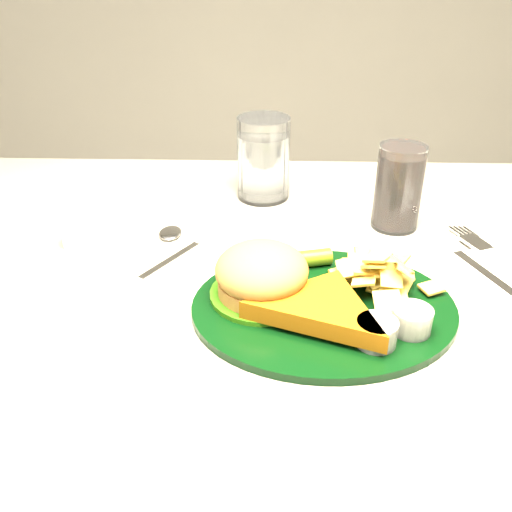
{
  "coord_description": "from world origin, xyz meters",
  "views": [
    {
      "loc": [
        0.02,
        -0.62,
        1.13
      ],
      "look_at": [
        0.01,
        -0.05,
        0.8
      ],
      "focal_mm": 40.0,
      "sensor_mm": 36.0,
      "label": 1
    }
  ],
  "objects_px": {
    "water_glass": "(263,159)",
    "cola_glass": "(398,187)",
    "table": "(254,469)",
    "fork_napkin": "(492,276)",
    "dinner_plate": "(325,286)"
  },
  "relations": [
    {
      "from": "table",
      "to": "dinner_plate",
      "type": "relative_size",
      "value": 3.98
    },
    {
      "from": "dinner_plate",
      "to": "water_glass",
      "type": "bearing_deg",
      "value": 99.13
    },
    {
      "from": "water_glass",
      "to": "fork_napkin",
      "type": "xyz_separation_m",
      "value": [
        0.29,
        -0.25,
        -0.06
      ]
    },
    {
      "from": "water_glass",
      "to": "fork_napkin",
      "type": "height_order",
      "value": "water_glass"
    },
    {
      "from": "table",
      "to": "cola_glass",
      "type": "height_order",
      "value": "cola_glass"
    },
    {
      "from": "cola_glass",
      "to": "table",
      "type": "bearing_deg",
      "value": -146.73
    },
    {
      "from": "water_glass",
      "to": "fork_napkin",
      "type": "relative_size",
      "value": 0.67
    },
    {
      "from": "table",
      "to": "water_glass",
      "type": "relative_size",
      "value": 9.15
    },
    {
      "from": "table",
      "to": "cola_glass",
      "type": "bearing_deg",
      "value": 33.27
    },
    {
      "from": "table",
      "to": "dinner_plate",
      "type": "bearing_deg",
      "value": -45.96
    },
    {
      "from": "water_glass",
      "to": "cola_glass",
      "type": "relative_size",
      "value": 1.07
    },
    {
      "from": "dinner_plate",
      "to": "cola_glass",
      "type": "height_order",
      "value": "cola_glass"
    },
    {
      "from": "water_glass",
      "to": "cola_glass",
      "type": "height_order",
      "value": "water_glass"
    },
    {
      "from": "water_glass",
      "to": "table",
      "type": "bearing_deg",
      "value": -92.0
    },
    {
      "from": "water_glass",
      "to": "cola_glass",
      "type": "distance_m",
      "value": 0.22
    }
  ]
}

